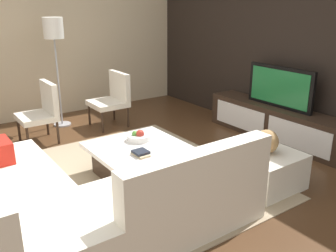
# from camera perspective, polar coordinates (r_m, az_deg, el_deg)

# --- Properties ---
(ground_plane) EXTENTS (14.00, 14.00, 0.00)m
(ground_plane) POSITION_cam_1_polar(r_m,az_deg,el_deg) (4.28, -4.77, -8.63)
(ground_plane) COLOR #4C301C
(feature_wall_back) EXTENTS (6.40, 0.12, 2.80)m
(feature_wall_back) POSITION_cam_1_polar(r_m,az_deg,el_deg) (5.69, 19.42, 12.04)
(feature_wall_back) COLOR black
(feature_wall_back) RESTS_ON ground
(side_wall_left) EXTENTS (0.12, 5.20, 2.80)m
(side_wall_left) POSITION_cam_1_polar(r_m,az_deg,el_deg) (6.85, -17.82, 13.19)
(side_wall_left) COLOR beige
(side_wall_left) RESTS_ON ground
(area_rug) EXTENTS (2.97, 2.57, 0.01)m
(area_rug) POSITION_cam_1_polar(r_m,az_deg,el_deg) (4.36, -5.45, -8.07)
(area_rug) COLOR tan
(area_rug) RESTS_ON ground
(media_console) EXTENTS (2.32, 0.45, 0.50)m
(media_console) POSITION_cam_1_polar(r_m,az_deg,el_deg) (5.68, 16.38, 0.42)
(media_console) COLOR #332319
(media_console) RESTS_ON ground
(television) EXTENTS (1.10, 0.06, 0.59)m
(television) POSITION_cam_1_polar(r_m,az_deg,el_deg) (5.54, 16.90, 5.77)
(television) COLOR black
(television) RESTS_ON media_console
(sectional_couch) EXTENTS (2.26, 2.35, 0.84)m
(sectional_couch) POSITION_cam_1_polar(r_m,az_deg,el_deg) (3.42, -13.17, -11.11)
(sectional_couch) COLOR silver
(sectional_couch) RESTS_ON ground
(coffee_table) EXTENTS (1.06, 1.03, 0.38)m
(coffee_table) POSITION_cam_1_polar(r_m,az_deg,el_deg) (4.32, -4.38, -5.41)
(coffee_table) COLOR #332319
(coffee_table) RESTS_ON ground
(accent_chair_near) EXTENTS (0.55, 0.50, 0.87)m
(accent_chair_near) POSITION_cam_1_polar(r_m,az_deg,el_deg) (5.62, -18.85, 2.53)
(accent_chair_near) COLOR #332319
(accent_chair_near) RESTS_ON ground
(floor_lamp) EXTENTS (0.31, 0.31, 1.73)m
(floor_lamp) POSITION_cam_1_polar(r_m,az_deg,el_deg) (6.12, -17.22, 13.19)
(floor_lamp) COLOR #A5A5AA
(floor_lamp) RESTS_ON ground
(ottoman) EXTENTS (0.70, 0.70, 0.40)m
(ottoman) POSITION_cam_1_polar(r_m,az_deg,el_deg) (4.25, 14.62, -6.47)
(ottoman) COLOR silver
(ottoman) RESTS_ON ground
(fruit_bowl) EXTENTS (0.28, 0.28, 0.14)m
(fruit_bowl) POSITION_cam_1_polar(r_m,az_deg,el_deg) (4.42, -4.54, -1.65)
(fruit_bowl) COLOR silver
(fruit_bowl) RESTS_ON coffee_table
(accent_chair_far) EXTENTS (0.58, 0.54, 0.87)m
(accent_chair_far) POSITION_cam_1_polar(r_m,az_deg,el_deg) (6.11, -8.50, 4.58)
(accent_chair_far) COLOR #332319
(accent_chair_far) RESTS_ON ground
(decorative_ball) EXTENTS (0.26, 0.26, 0.26)m
(decorative_ball) POSITION_cam_1_polar(r_m,az_deg,el_deg) (4.12, 14.99, -2.32)
(decorative_ball) COLOR #AD8451
(decorative_ball) RESTS_ON ottoman
(book_stack) EXTENTS (0.22, 0.15, 0.05)m
(book_stack) POSITION_cam_1_polar(r_m,az_deg,el_deg) (4.01, -4.26, -4.19)
(book_stack) COLOR #CCB78C
(book_stack) RESTS_ON coffee_table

